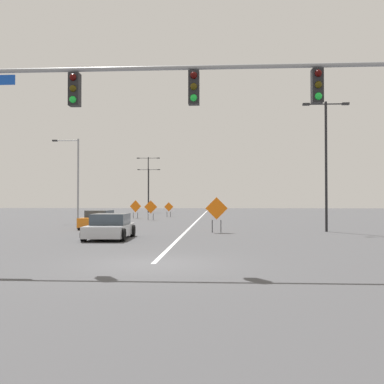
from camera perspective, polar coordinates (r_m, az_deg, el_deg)
name	(u,v)px	position (r m, az deg, el deg)	size (l,w,h in m)	color
ground	(153,264)	(13.83, -5.11, -9.37)	(197.84, 197.84, 0.00)	#444447
road_centre_stripe	(205,213)	(68.55, 1.68, -2.78)	(0.16, 109.91, 0.01)	white
traffic_signal_assembly	(255,99)	(13.93, 8.26, 11.92)	(15.34, 0.44, 6.51)	gray
street_lamp_far_left	(76,175)	(40.28, -14.99, 2.10)	(2.44, 0.24, 7.52)	gray
street_lamp_mid_left	(326,155)	(29.10, 17.17, 4.60)	(2.92, 0.24, 8.31)	black
street_lamp_far_right	(149,186)	(77.82, -5.69, 0.81)	(4.06, 0.24, 7.64)	black
street_lamp_mid_right	(148,180)	(71.21, -5.76, 1.57)	(3.77, 0.24, 9.06)	black
construction_sign_median_near	(169,208)	(53.00, -3.06, -2.06)	(1.13, 0.12, 1.78)	orange
construction_sign_left_shoulder	(217,210)	(26.93, 3.24, -2.37)	(1.38, 0.20, 2.19)	orange
construction_sign_right_shoulder	(136,207)	(48.80, -7.42, -1.96)	(1.33, 0.36, 2.02)	orange
construction_sign_left_lane	(151,208)	(44.67, -5.44, -2.06)	(1.34, 0.12, 2.00)	orange
car_silver_distant	(110,227)	(23.04, -10.69, -4.52)	(2.24, 4.26, 1.29)	#B7BABF
car_orange_approaching	(99,220)	(31.58, -12.11, -3.60)	(2.09, 4.05, 1.29)	orange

